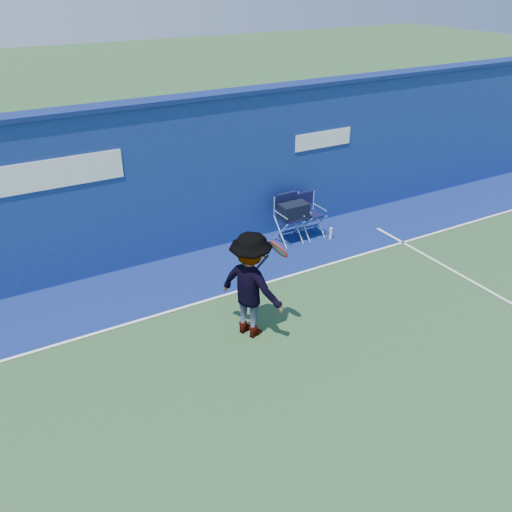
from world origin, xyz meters
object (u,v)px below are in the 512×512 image
directors_chair_left (292,222)px  tennis_player (251,285)px  directors_chair_right (308,224)px  water_bottle (331,233)px

directors_chair_left → tennis_player: tennis_player is taller
directors_chair_left → tennis_player: size_ratio=0.57×
directors_chair_right → water_bottle: 0.52m
directors_chair_right → water_bottle: bearing=-45.4°
directors_chair_left → water_bottle: directors_chair_left is taller
directors_chair_left → tennis_player: (-2.32, -2.42, 0.45)m
directors_chair_left → water_bottle: 0.89m
water_bottle → tennis_player: tennis_player is taller
directors_chair_right → tennis_player: size_ratio=0.53×
water_bottle → tennis_player: bearing=-146.1°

